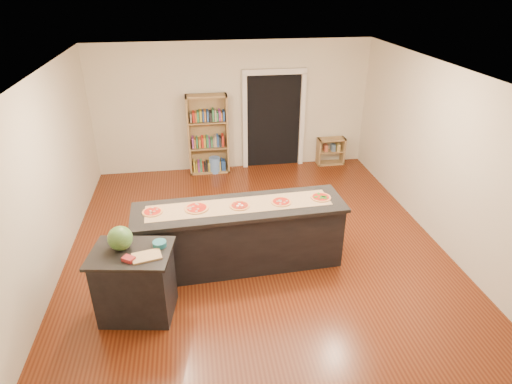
{
  "coord_description": "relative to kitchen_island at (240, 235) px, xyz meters",
  "views": [
    {
      "loc": [
        -0.89,
        -5.59,
        4.01
      ],
      "look_at": [
        0.0,
        0.2,
        1.0
      ],
      "focal_mm": 30.0,
      "sensor_mm": 36.0,
      "label": 1
    }
  ],
  "objects": [
    {
      "name": "room",
      "position": [
        0.31,
        0.23,
        0.89
      ],
      "size": [
        6.0,
        7.0,
        2.8
      ],
      "color": "beige",
      "rests_on": "ground"
    },
    {
      "name": "doorway",
      "position": [
        1.21,
        3.7,
        0.69
      ],
      "size": [
        1.4,
        0.09,
        2.21
      ],
      "color": "black",
      "rests_on": "room"
    },
    {
      "name": "kitchen_island",
      "position": [
        0.0,
        0.0,
        0.0
      ],
      "size": [
        3.08,
        0.83,
        1.02
      ],
      "rotation": [
        0.0,
        0.0,
        0.04
      ],
      "color": "black",
      "rests_on": "ground"
    },
    {
      "name": "side_counter",
      "position": [
        -1.45,
        -0.87,
        -0.02
      ],
      "size": [
        0.98,
        0.72,
        0.97
      ],
      "rotation": [
        0.0,
        0.0,
        -0.17
      ],
      "color": "black",
      "rests_on": "ground"
    },
    {
      "name": "bookshelf",
      "position": [
        -0.27,
        3.53,
        0.36
      ],
      "size": [
        0.87,
        0.31,
        1.75
      ],
      "primitive_type": "cube",
      "color": "#A1804E",
      "rests_on": "ground"
    },
    {
      "name": "low_shelf",
      "position": [
        2.55,
        3.55,
        -0.2
      ],
      "size": [
        0.63,
        0.27,
        0.63
      ],
      "primitive_type": "cube",
      "color": "#A1804E",
      "rests_on": "ground"
    },
    {
      "name": "waste_bin",
      "position": [
        -0.16,
        3.47,
        -0.33
      ],
      "size": [
        0.24,
        0.24,
        0.36
      ],
      "primitive_type": "cylinder",
      "color": "#5E8BD2",
      "rests_on": "ground"
    },
    {
      "name": "kraft_paper",
      "position": [
        -0.0,
        0.02,
        0.51
      ],
      "size": [
        2.69,
        0.6,
        0.0
      ],
      "primitive_type": "cube",
      "rotation": [
        0.0,
        0.0,
        0.04
      ],
      "color": "tan",
      "rests_on": "kitchen_island"
    },
    {
      "name": "watermelon",
      "position": [
        -1.56,
        -0.78,
        0.61
      ],
      "size": [
        0.3,
        0.3,
        0.3
      ],
      "primitive_type": "sphere",
      "color": "#144214",
      "rests_on": "side_counter"
    },
    {
      "name": "cutting_board",
      "position": [
        -1.24,
        -1.01,
        0.47
      ],
      "size": [
        0.38,
        0.3,
        0.02
      ],
      "primitive_type": "cube",
      "rotation": [
        0.0,
        0.0,
        0.22
      ],
      "color": "tan",
      "rests_on": "side_counter"
    },
    {
      "name": "package_red",
      "position": [
        -1.45,
        -1.05,
        0.49
      ],
      "size": [
        0.17,
        0.16,
        0.05
      ],
      "primitive_type": "cube",
      "rotation": [
        0.0,
        0.0,
        -0.58
      ],
      "color": "maroon",
      "rests_on": "side_counter"
    },
    {
      "name": "package_teal",
      "position": [
        -1.1,
        -0.79,
        0.49
      ],
      "size": [
        0.17,
        0.17,
        0.06
      ],
      "primitive_type": "cylinder",
      "color": "#195966",
      "rests_on": "side_counter"
    },
    {
      "name": "pizza_a",
      "position": [
        -1.23,
        -0.0,
        0.52
      ],
      "size": [
        0.29,
        0.29,
        0.02
      ],
      "color": "tan",
      "rests_on": "kitchen_island"
    },
    {
      "name": "pizza_b",
      "position": [
        -0.62,
        0.01,
        0.52
      ],
      "size": [
        0.33,
        0.33,
        0.02
      ],
      "color": "tan",
      "rests_on": "kitchen_island"
    },
    {
      "name": "pizza_c",
      "position": [
        0.0,
        -0.01,
        0.52
      ],
      "size": [
        0.28,
        0.28,
        0.02
      ],
      "color": "tan",
      "rests_on": "kitchen_island"
    },
    {
      "name": "pizza_d",
      "position": [
        0.61,
        0.01,
        0.52
      ],
      "size": [
        0.29,
        0.29,
        0.02
      ],
      "color": "tan",
      "rests_on": "kitchen_island"
    },
    {
      "name": "pizza_e",
      "position": [
        1.23,
        0.06,
        0.52
      ],
      "size": [
        0.29,
        0.29,
        0.02
      ],
      "color": "tan",
      "rests_on": "kitchen_island"
    }
  ]
}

